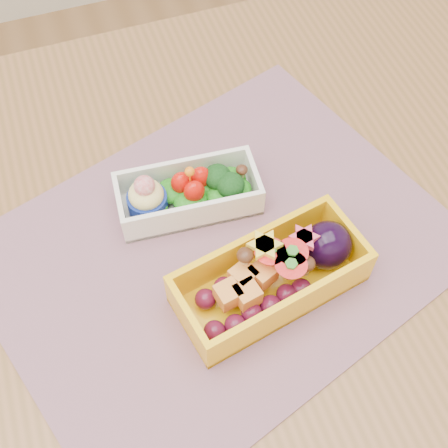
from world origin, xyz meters
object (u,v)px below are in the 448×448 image
object	(u,v)px
bento_white	(188,193)
bento_yellow	(274,275)
table	(254,294)
placemat	(219,249)

from	to	relation	value
bento_white	bento_yellow	distance (m)	0.14
bento_yellow	table	bearing A→B (deg)	77.12
table	bento_yellow	size ratio (longest dim) A/B	5.92
table	bento_white	size ratio (longest dim) A/B	7.55
table	bento_white	world-z (taller)	bento_white
placemat	bento_white	distance (m)	0.07
table	bento_white	xyz separation A→B (m)	(-0.05, 0.08, 0.12)
placemat	bento_yellow	size ratio (longest dim) A/B	2.29
table	placemat	distance (m)	0.11
table	bento_yellow	xyz separation A→B (m)	(-0.00, -0.04, 0.13)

